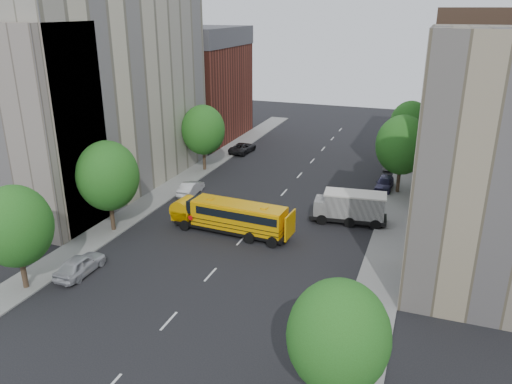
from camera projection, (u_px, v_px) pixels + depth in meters
The scene contains 23 objects.
ground at pixel (250, 231), 42.80m from camera, with size 120.00×120.00×0.00m, color black.
sidewalk_left at pixel (162, 194), 50.88m from camera, with size 3.00×80.00×0.12m, color slate.
sidewalk_right at pixel (393, 226), 43.47m from camera, with size 3.00×80.00×0.12m, color slate.
lane_markings at pixel (284, 192), 51.60m from camera, with size 0.15×64.00×0.01m, color silver.
building_left_cream at pixel (104, 92), 50.39m from camera, with size 10.00×26.00×20.00m, color #BFB79A.
building_left_redbrick at pixel (201, 93), 70.98m from camera, with size 10.00×15.00×13.00m, color maroon.
building_left_near at pixel (29, 128), 41.67m from camera, with size 10.00×7.00×17.00m, color tan.
building_right_near at pixel (501, 175), 30.07m from camera, with size 10.00×7.00×17.00m, color gray.
building_right_far at pixel (481, 100), 51.47m from camera, with size 10.00×22.00×18.00m, color tan.
building_right_sidewall at pixel (488, 122), 41.78m from camera, with size 10.10×0.30×18.00m, color brown.
street_tree_0 at pixel (15, 226), 32.40m from camera, with size 4.80×4.80×7.41m.
street_tree_1 at pixel (108, 176), 41.09m from camera, with size 5.12×5.12×7.90m.
street_tree_2 at pixel (203, 130), 56.98m from camera, with size 4.99×4.99×7.71m.
street_tree_3 at pixel (338, 337), 21.86m from camera, with size 4.61×4.61×7.11m.
street_tree_4 at pixel (402, 145), 49.81m from camera, with size 5.25×5.25×8.10m.
street_tree_5 at pixel (410, 124), 60.50m from camera, with size 4.86×4.86×7.51m.
school_bus at pixel (230, 215), 41.91m from camera, with size 10.14×3.03×2.82m.
safari_truck at pixel (350, 207), 43.88m from camera, with size 6.85×3.12×2.84m.
parked_car_0 at pixel (80, 265), 35.63m from camera, with size 1.74×4.31×1.47m, color #BABBC1.
parked_car_1 at pixel (191, 188), 50.85m from camera, with size 1.44×4.12×1.36m, color silver.
parked_car_2 at pixel (243, 148), 65.53m from camera, with size 2.21×4.79×1.33m, color black.
parked_car_4 at pixel (384, 183), 52.25m from camera, with size 1.66×4.11×1.40m, color #343257.
parked_car_5 at pixel (392, 161), 59.35m from camera, with size 1.64×4.71×1.55m, color gray.
Camera 1 is at (13.89, -36.40, 18.02)m, focal length 35.00 mm.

